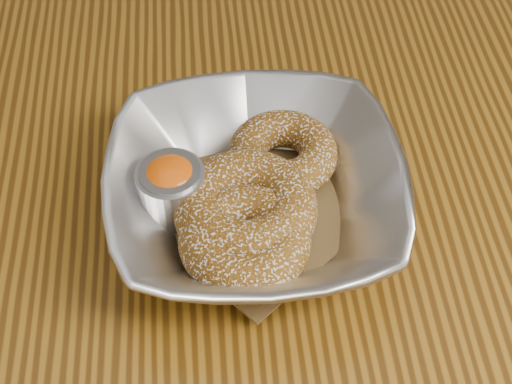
{
  "coord_description": "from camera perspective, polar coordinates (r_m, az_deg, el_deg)",
  "views": [
    {
      "loc": [
        -0.12,
        -0.42,
        1.23
      ],
      "look_at": [
        -0.09,
        -0.03,
        0.78
      ],
      "focal_mm": 55.0,
      "sensor_mm": 36.0,
      "label": 1
    }
  ],
  "objects": [
    {
      "name": "table",
      "position": [
        0.72,
        7.08,
        -4.19
      ],
      "size": [
        1.2,
        0.8,
        0.75
      ],
      "color": "brown",
      "rests_on": "ground_plane"
    },
    {
      "name": "serving_bowl",
      "position": [
        0.59,
        0.0,
        -0.15
      ],
      "size": [
        0.23,
        0.23,
        0.06
      ],
      "primitive_type": "imported",
      "color": "silver",
      "rests_on": "table"
    },
    {
      "name": "donut_extra",
      "position": [
        0.58,
        -0.77,
        -1.21
      ],
      "size": [
        0.11,
        0.11,
        0.04
      ],
      "primitive_type": "torus",
      "rotation": [
        0.0,
        0.0,
        0.02
      ],
      "color": "brown",
      "rests_on": "parchment"
    },
    {
      "name": "donut_back",
      "position": [
        0.62,
        1.97,
        2.82
      ],
      "size": [
        0.11,
        0.11,
        0.03
      ],
      "primitive_type": "torus",
      "rotation": [
        0.0,
        0.0,
        0.36
      ],
      "color": "brown",
      "rests_on": "parchment"
    },
    {
      "name": "parchment",
      "position": [
        0.61,
        -0.0,
        -1.29
      ],
      "size": [
        0.2,
        0.2,
        0.0
      ],
      "primitive_type": "cube",
      "rotation": [
        0.0,
        0.0,
        0.71
      ],
      "color": "brown",
      "rests_on": "table"
    },
    {
      "name": "donut_front",
      "position": [
        0.57,
        -0.82,
        -3.53
      ],
      "size": [
        0.13,
        0.13,
        0.03
      ],
      "primitive_type": "torus",
      "rotation": [
        0.0,
        0.0,
        0.46
      ],
      "color": "brown",
      "rests_on": "parchment"
    },
    {
      "name": "ramekin",
      "position": [
        0.59,
        -6.16,
        0.29
      ],
      "size": [
        0.05,
        0.05,
        0.05
      ],
      "color": "silver",
      "rests_on": "table"
    }
  ]
}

